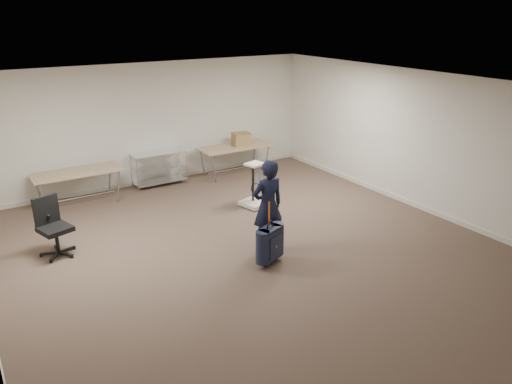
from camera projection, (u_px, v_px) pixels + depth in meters
ground at (255, 255)px, 8.44m from camera, size 9.00×9.00×0.00m
room_shell at (216, 224)px, 9.52m from camera, size 8.00×9.00×9.00m
folding_table_left at (77, 174)px, 10.39m from camera, size 1.80×0.75×0.73m
folding_table_right at (235, 148)px, 12.29m from camera, size 1.80×0.75×0.73m
wire_shelf at (159, 167)px, 11.62m from camera, size 1.22×0.47×0.80m
person at (268, 206)px, 8.36m from camera, size 0.59×0.39×1.60m
suitcase at (270, 243)px, 8.01m from camera, size 0.45×0.35×1.08m
office_chair at (55, 238)px, 8.35m from camera, size 0.61×0.61×1.01m
equipment_cart at (255, 195)px, 10.44m from camera, size 0.61×0.61×0.94m
cardboard_box at (241, 139)px, 12.31m from camera, size 0.45×0.37×0.31m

